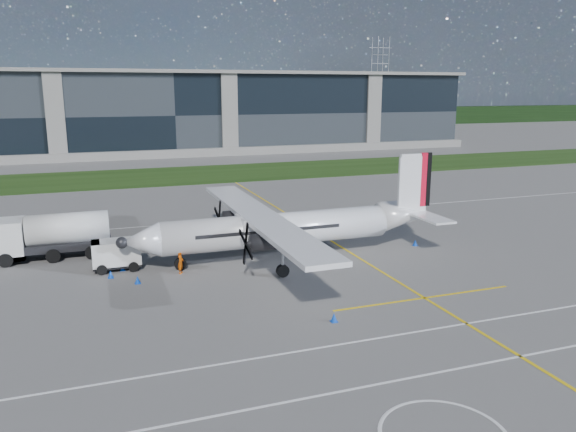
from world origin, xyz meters
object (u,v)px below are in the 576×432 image
safety_cone_nose_stbd (122,267)px  fuel_tanker_truck (41,237)px  ground_crew_person (180,260)px  safety_cone_tail (415,243)px  safety_cone_portwing (334,317)px  safety_cone_fwd (111,274)px  turboprop_aircraft (288,209)px  safety_cone_nose_port (138,280)px  pylon_east (380,81)px  baggage_tug (116,255)px

safety_cone_nose_stbd → fuel_tanker_truck: bearing=137.9°
ground_crew_person → safety_cone_tail: size_ratio=3.62×
safety_cone_nose_stbd → safety_cone_portwing: bearing=-51.8°
ground_crew_person → safety_cone_portwing: 12.72m
safety_cone_nose_stbd → safety_cone_tail: same height
safety_cone_fwd → safety_cone_tail: bearing=-0.0°
ground_crew_person → safety_cone_portwing: size_ratio=3.62×
turboprop_aircraft → safety_cone_portwing: size_ratio=49.36×
fuel_tanker_truck → safety_cone_portwing: fuel_tanker_truck is taller
ground_crew_person → safety_cone_portwing: (6.44, -10.95, -0.66)m
turboprop_aircraft → safety_cone_nose_port: size_ratio=49.36×
pylon_east → safety_cone_portwing: (-88.56, -157.37, -14.75)m
fuel_tanker_truck → safety_cone_nose_stbd: bearing=-42.1°
ground_crew_person → safety_cone_portwing: bearing=-125.6°
safety_cone_nose_stbd → safety_cone_tail: size_ratio=1.00×
ground_crew_person → safety_cone_fwd: bearing=106.5°
ground_crew_person → safety_cone_nose_port: 3.23m
safety_cone_fwd → safety_cone_nose_stbd: 1.59m
turboprop_aircraft → safety_cone_tail: turboprop_aircraft is taller
turboprop_aircraft → safety_cone_nose_port: turboprop_aircraft is taller
fuel_tanker_truck → safety_cone_tail: fuel_tanker_truck is taller
safety_cone_portwing → baggage_tug: bearing=128.1°
baggage_tug → safety_cone_nose_port: 3.75m
ground_crew_person → safety_cone_tail: 18.76m
safety_cone_fwd → safety_cone_nose_stbd: (0.84, 1.35, 0.00)m
pylon_east → ground_crew_person: 175.11m
safety_cone_nose_port → safety_cone_tail: 21.76m
pylon_east → safety_cone_fwd: size_ratio=60.00×
turboprop_aircraft → safety_cone_nose_stbd: size_ratio=49.36×
safety_cone_portwing → safety_cone_fwd: bearing=133.6°
pylon_east → safety_cone_fwd: (-99.55, -145.82, -14.75)m
pylon_east → safety_cone_nose_port: size_ratio=60.00×
turboprop_aircraft → safety_cone_portwing: bearing=-97.7°
fuel_tanker_truck → safety_cone_nose_stbd: size_ratio=17.69×
safety_cone_fwd → safety_cone_tail: size_ratio=1.00×
ground_crew_person → safety_cone_fwd: size_ratio=3.62×
pylon_east → ground_crew_person: size_ratio=16.56×
safety_cone_portwing → safety_cone_tail: same height
ground_crew_person → safety_cone_fwd: (-4.55, 0.60, -0.66)m
turboprop_aircraft → pylon_east: bearing=59.2°
safety_cone_fwd → safety_cone_nose_stbd: size_ratio=1.00×
pylon_east → turboprop_aircraft: 170.03m
fuel_tanker_truck → safety_cone_nose_port: bearing=-52.4°
safety_cone_tail → baggage_tug: bearing=175.5°
safety_cone_nose_port → safety_cone_tail: same height
turboprop_aircraft → fuel_tanker_truck: turboprop_aircraft is taller
fuel_tanker_truck → ground_crew_person: (9.04, -6.77, -0.75)m
safety_cone_nose_port → turboprop_aircraft: bearing=9.7°
turboprop_aircraft → ground_crew_person: bearing=-174.6°
fuel_tanker_truck → safety_cone_nose_stbd: 7.33m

